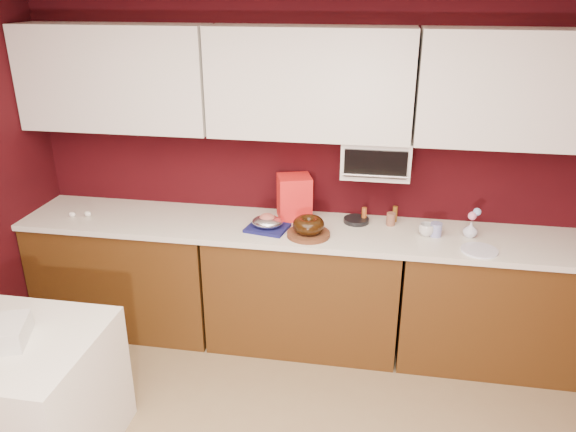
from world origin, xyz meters
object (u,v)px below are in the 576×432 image
(foil_ham_nest, at_px, (267,222))
(pandoro_box, at_px, (294,197))
(blue_jar, at_px, (436,230))
(coffee_mug, at_px, (427,229))
(flower_vase, at_px, (471,229))
(dining_table, at_px, (12,397))
(bundt_cake, at_px, (309,225))
(toaster_oven, at_px, (376,157))

(foil_ham_nest, height_order, pandoro_box, pandoro_box)
(pandoro_box, distance_m, blue_jar, 0.99)
(coffee_mug, bearing_deg, flower_vase, 5.66)
(dining_table, relative_size, flower_vase, 8.78)
(bundt_cake, height_order, flower_vase, bundt_cake)
(flower_vase, bearing_deg, pandoro_box, 173.59)
(foil_ham_nest, height_order, flower_vase, flower_vase)
(pandoro_box, bearing_deg, flower_vase, -24.51)
(bundt_cake, xyz_separation_m, foil_ham_nest, (-0.29, 0.06, -0.03))
(blue_jar, bearing_deg, dining_table, -149.18)
(toaster_oven, xyz_separation_m, pandoro_box, (-0.55, 0.01, -0.32))
(dining_table, bearing_deg, flower_vase, 28.98)
(dining_table, bearing_deg, pandoro_box, 49.36)
(toaster_oven, relative_size, foil_ham_nest, 2.16)
(dining_table, distance_m, flower_vase, 2.91)
(pandoro_box, bearing_deg, blue_jar, -27.41)
(bundt_cake, xyz_separation_m, coffee_mug, (0.77, 0.14, -0.03))
(blue_jar, distance_m, flower_vase, 0.22)
(toaster_oven, distance_m, coffee_mug, 0.58)
(coffee_mug, height_order, flower_vase, flower_vase)
(pandoro_box, distance_m, coffee_mug, 0.93)
(bundt_cake, bearing_deg, dining_table, -140.03)
(bundt_cake, bearing_deg, toaster_oven, 35.98)
(foil_ham_nest, bearing_deg, flower_vase, 4.68)
(foil_ham_nest, distance_m, flower_vase, 1.34)
(toaster_oven, relative_size, pandoro_box, 1.46)
(flower_vase, bearing_deg, blue_jar, -173.51)
(foil_ham_nest, distance_m, blue_jar, 1.12)
(bundt_cake, bearing_deg, foil_ham_nest, 168.20)
(toaster_oven, bearing_deg, flower_vase, -11.13)
(blue_jar, bearing_deg, foil_ham_nest, -175.68)
(foil_ham_nest, relative_size, blue_jar, 2.30)
(flower_vase, bearing_deg, foil_ham_nest, -175.32)
(pandoro_box, bearing_deg, foil_ham_nest, -138.88)
(dining_table, relative_size, blue_jar, 11.04)
(toaster_oven, xyz_separation_m, foil_ham_nest, (-0.70, -0.24, -0.42))
(coffee_mug, xyz_separation_m, flower_vase, (0.28, 0.03, 0.01))
(dining_table, bearing_deg, coffee_mug, 31.46)
(foil_ham_nest, height_order, blue_jar, foil_ham_nest)
(coffee_mug, bearing_deg, foil_ham_nest, -175.59)
(foil_ham_nest, relative_size, pandoro_box, 0.68)
(blue_jar, bearing_deg, toaster_oven, 160.18)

